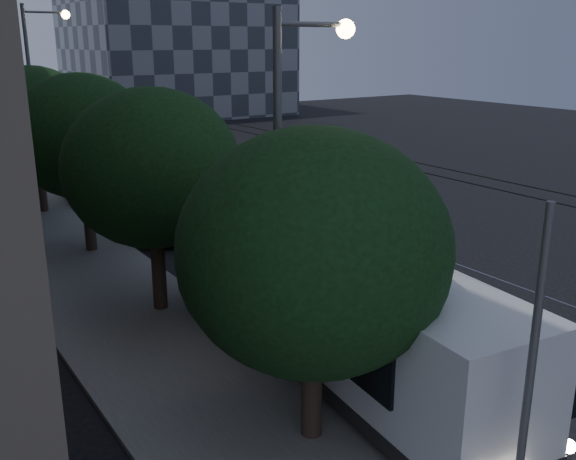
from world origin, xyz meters
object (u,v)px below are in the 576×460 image
(pickup_silver, at_px, (169,216))
(streetlamp_near, at_px, (292,166))
(trolleybus, at_px, (327,298))
(car_white_c, at_px, (50,163))
(car_white_a, at_px, (83,191))
(streetlamp_far, at_px, (39,84))
(car_white_b, at_px, (103,180))
(car_white_d, at_px, (41,147))

(pickup_silver, height_order, streetlamp_near, streetlamp_near)
(trolleybus, relative_size, car_white_c, 3.30)
(car_white_c, bearing_deg, streetlamp_near, -100.46)
(car_white_a, relative_size, car_white_c, 0.94)
(trolleybus, distance_m, streetlamp_far, 23.73)
(pickup_silver, relative_size, streetlamp_far, 0.55)
(trolleybus, xyz_separation_m, streetlamp_far, (-1.29, 23.31, 4.24))
(trolleybus, height_order, streetlamp_far, streetlamp_far)
(streetlamp_far, bearing_deg, car_white_a, -65.10)
(car_white_b, relative_size, streetlamp_near, 0.59)
(streetlamp_far, bearing_deg, trolleybus, -86.84)
(car_white_a, bearing_deg, car_white_d, 87.60)
(car_white_b, height_order, streetlamp_far, streetlamp_far)
(pickup_silver, bearing_deg, streetlamp_near, -76.11)
(streetlamp_far, bearing_deg, car_white_d, 78.40)
(trolleybus, distance_m, pickup_silver, 13.49)
(streetlamp_near, bearing_deg, car_white_a, 87.19)
(streetlamp_near, distance_m, streetlamp_far, 23.52)
(trolleybus, xyz_separation_m, car_white_b, (1.40, 22.58, -1.03))
(car_white_a, relative_size, car_white_b, 0.71)
(car_white_a, xyz_separation_m, car_white_b, (1.60, 1.61, 0.13))
(pickup_silver, relative_size, car_white_c, 1.38)
(car_white_c, xyz_separation_m, car_white_d, (0.99, 6.28, 0.12))
(pickup_silver, height_order, car_white_d, car_white_d)
(car_white_b, distance_m, streetlamp_near, 23.41)
(car_white_a, height_order, streetlamp_near, streetlamp_near)
(car_white_c, distance_m, streetlamp_far, 8.84)
(car_white_c, relative_size, car_white_d, 0.87)
(car_white_b, xyz_separation_m, car_white_d, (0.00, 13.81, 0.01))
(car_white_a, distance_m, car_white_c, 9.16)
(car_white_b, distance_m, streetlamp_far, 5.97)
(car_white_a, bearing_deg, pickup_silver, -74.75)
(trolleybus, bearing_deg, streetlamp_far, 99.06)
(car_white_b, relative_size, car_white_c, 1.33)
(trolleybus, distance_m, car_white_d, 36.44)
(car_white_c, relative_size, streetlamp_near, 0.45)
(trolleybus, relative_size, car_white_d, 2.88)
(trolleybus, bearing_deg, pickup_silver, 90.03)
(pickup_silver, xyz_separation_m, car_white_a, (-1.58, 7.60, -0.12))
(car_white_b, relative_size, streetlamp_far, 0.53)
(trolleybus, distance_m, car_white_b, 22.65)
(pickup_silver, bearing_deg, trolleybus, -71.08)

